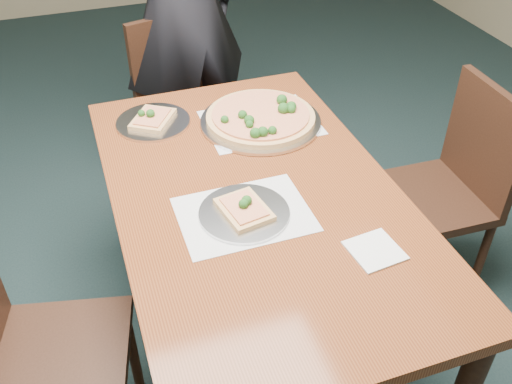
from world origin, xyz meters
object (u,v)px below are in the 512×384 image
object	(u,v)px
dining_table	(256,214)
pizza_pan	(261,118)
chair_left	(25,348)
chair_right	(450,182)
diner	(181,6)
slice_plate_near	(244,211)
chair_far	(185,101)
slice_plate_far	(153,120)

from	to	relation	value
dining_table	pizza_pan	world-z (taller)	pizza_pan
dining_table	chair_left	bearing A→B (deg)	-166.47
chair_right	diner	world-z (taller)	diner
chair_right	slice_plate_near	size ratio (longest dim) A/B	3.25
chair_far	slice_plate_near	distance (m)	1.19
chair_left	pizza_pan	distance (m)	1.13
pizza_pan	slice_plate_far	world-z (taller)	pizza_pan
dining_table	chair_right	bearing A→B (deg)	5.73
diner	slice_plate_near	bearing A→B (deg)	67.09
diner	slice_plate_near	distance (m)	1.32
dining_table	chair_far	bearing A→B (deg)	89.65
dining_table	diner	size ratio (longest dim) A/B	0.81
chair_far	pizza_pan	size ratio (longest dim) A/B	1.99
diner	dining_table	bearing A→B (deg)	69.99
chair_left	chair_far	bearing A→B (deg)	-18.76
dining_table	slice_plate_near	size ratio (longest dim) A/B	5.36
slice_plate_far	slice_plate_near	bearing A→B (deg)	-75.62
chair_far	chair_left	xyz separation A→B (m)	(-0.78, -1.26, 0.00)
diner	pizza_pan	xyz separation A→B (m)	(0.10, -0.82, -0.16)
chair_right	pizza_pan	xyz separation A→B (m)	(-0.69, 0.31, 0.26)
dining_table	slice_plate_far	xyz separation A→B (m)	(-0.23, 0.53, 0.10)
chair_left	slice_plate_far	xyz separation A→B (m)	(0.54, 0.72, 0.25)
chair_left	chair_right	bearing A→B (deg)	-67.39
dining_table	chair_right	distance (m)	0.86
pizza_pan	slice_plate_far	bearing A→B (deg)	160.57
chair_right	slice_plate_near	xyz separation A→B (m)	(-0.92, -0.18, 0.25)
chair_left	slice_plate_near	size ratio (longest dim) A/B	3.25
chair_left	chair_right	world-z (taller)	same
chair_left	chair_right	distance (m)	1.64
chair_left	diner	world-z (taller)	diner
chair_left	diner	xyz separation A→B (m)	(0.83, 1.40, 0.41)
slice_plate_far	chair_right	bearing A→B (deg)	-22.47
dining_table	diner	world-z (taller)	diner
dining_table	chair_far	distance (m)	1.08
dining_table	slice_plate_far	bearing A→B (deg)	113.52
pizza_pan	slice_plate_near	xyz separation A→B (m)	(-0.23, -0.49, -0.01)
diner	pizza_pan	world-z (taller)	diner
chair_far	slice_plate_far	world-z (taller)	chair_far
chair_left	slice_plate_near	distance (m)	0.75
chair_far	chair_left	distance (m)	1.48
diner	slice_plate_far	world-z (taller)	diner
diner	slice_plate_far	size ratio (longest dim) A/B	6.64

